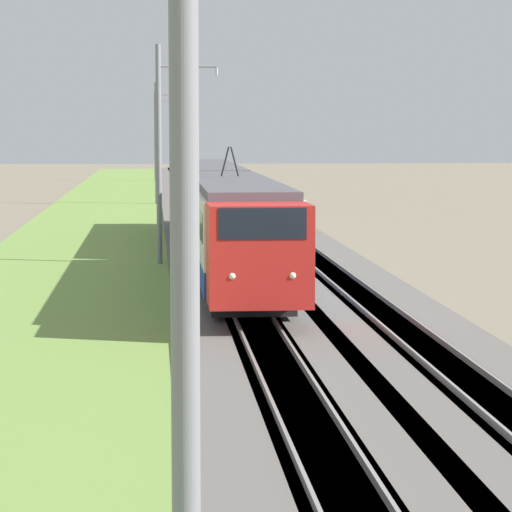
{
  "coord_description": "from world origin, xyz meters",
  "views": [
    {
      "loc": [
        -3.22,
        2.78,
        5.66
      ],
      "look_at": [
        29.63,
        0.0,
        2.22
      ],
      "focal_mm": 85.0,
      "sensor_mm": 36.0,
      "label": 1
    }
  ],
  "objects_px": {
    "passenger_train": "(220,208)",
    "catenary_mast_mid": "(160,153)",
    "catenary_mast_distant": "(156,136)",
    "catenary_mast_near": "(192,230)",
    "catenary_mast_far": "(157,142)"
  },
  "relations": [
    {
      "from": "catenary_mast_far",
      "to": "catenary_mast_distant",
      "type": "xyz_separation_m",
      "value": [
        41.22,
        0.0,
        0.26
      ]
    },
    {
      "from": "catenary_mast_mid",
      "to": "catenary_mast_distant",
      "type": "bearing_deg",
      "value": 0.0
    },
    {
      "from": "passenger_train",
      "to": "catenary_mast_distant",
      "type": "bearing_deg",
      "value": -178.25
    },
    {
      "from": "catenary_mast_near",
      "to": "catenary_mast_mid",
      "type": "relative_size",
      "value": 1.04
    },
    {
      "from": "passenger_train",
      "to": "catenary_mast_distant",
      "type": "xyz_separation_m",
      "value": [
        81.83,
        2.5,
        2.63
      ]
    },
    {
      "from": "catenary_mast_far",
      "to": "catenary_mast_distant",
      "type": "height_order",
      "value": "catenary_mast_distant"
    },
    {
      "from": "catenary_mast_mid",
      "to": "catenary_mast_distant",
      "type": "xyz_separation_m",
      "value": [
        82.43,
        0.0,
        0.28
      ]
    },
    {
      "from": "passenger_train",
      "to": "catenary_mast_near",
      "type": "relative_size",
      "value": 4.13
    },
    {
      "from": "catenary_mast_near",
      "to": "passenger_train",
      "type": "bearing_deg",
      "value": -3.42
    },
    {
      "from": "passenger_train",
      "to": "catenary_mast_far",
      "type": "relative_size",
      "value": 4.3
    },
    {
      "from": "catenary_mast_near",
      "to": "catenary_mast_distant",
      "type": "relative_size",
      "value": 0.99
    },
    {
      "from": "passenger_train",
      "to": "catenary_mast_far",
      "type": "bearing_deg",
      "value": -176.48
    },
    {
      "from": "catenary_mast_near",
      "to": "catenary_mast_mid",
      "type": "bearing_deg",
      "value": -0.0
    },
    {
      "from": "passenger_train",
      "to": "catenary_mast_mid",
      "type": "relative_size",
      "value": 4.31
    },
    {
      "from": "passenger_train",
      "to": "catenary_mast_distant",
      "type": "relative_size",
      "value": 4.07
    }
  ]
}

